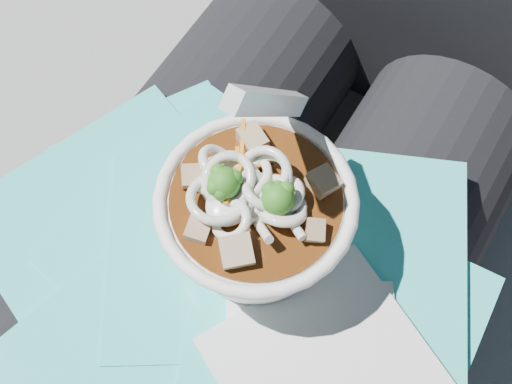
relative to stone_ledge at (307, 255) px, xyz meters
The scene contains 6 objects.
stone_ledge is the anchor object (origin of this frame).
lap 0.33m from the stone_ledge, 90.00° to the right, with size 0.34×0.48×0.16m.
person_body 0.33m from the stone_ledge, 90.00° to the right, with size 0.34×0.94×0.98m.
plastic_bag 0.43m from the stone_ledge, 88.30° to the right, with size 0.40×0.37×0.01m.
napkins 0.46m from the stone_ledge, 64.73° to the right, with size 0.18×0.18×0.01m.
udon_bowl 0.46m from the stone_ledge, 83.93° to the right, with size 0.15×0.16×0.18m.
Camera 1 is at (0.12, -0.18, 1.07)m, focal length 50.00 mm.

